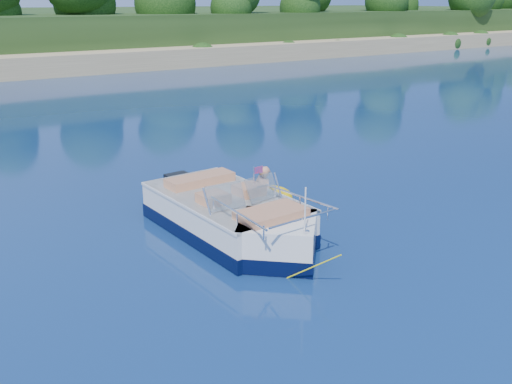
% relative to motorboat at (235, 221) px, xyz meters
% --- Properties ---
extents(ground, '(160.00, 160.00, 0.00)m').
position_rel_motorboat_xyz_m(ground, '(2.94, -3.22, -0.40)').
color(ground, '#091D43').
rests_on(ground, ground).
extents(motorboat, '(2.42, 6.23, 2.07)m').
position_rel_motorboat_xyz_m(motorboat, '(0.00, 0.00, 0.00)').
color(motorboat, white).
rests_on(motorboat, ground).
extents(tow_tube, '(1.64, 1.64, 0.39)m').
position_rel_motorboat_xyz_m(tow_tube, '(1.98, 1.63, -0.30)').
color(tow_tube, '#FBC702').
rests_on(tow_tube, ground).
extents(boy, '(0.55, 0.93, 1.71)m').
position_rel_motorboat_xyz_m(boy, '(1.86, 1.63, -0.40)').
color(boy, tan).
rests_on(boy, ground).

